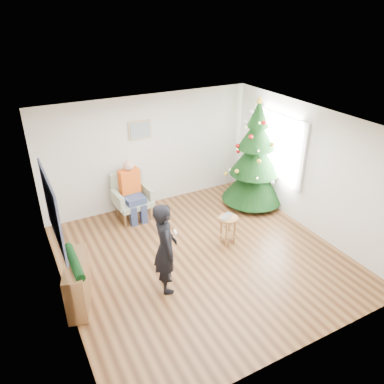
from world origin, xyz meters
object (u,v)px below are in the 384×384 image
stool (228,230)px  standing_man (165,248)px  console (78,283)px  christmas_tree (255,158)px  armchair (132,201)px

stool → standing_man: size_ratio=0.36×
stool → console: console is taller
christmas_tree → stool: 2.01m
christmas_tree → armchair: (-2.75, 0.76, -0.79)m
armchair → christmas_tree: bearing=-19.6°
stool → standing_man: 1.82m
stool → standing_man: (-1.63, -0.63, 0.51)m
armchair → stool: bearing=-59.0°
stool → armchair: 2.30m
christmas_tree → console: (-4.44, -1.45, -0.77)m
armchair → standing_man: size_ratio=0.63×
christmas_tree → armchair: bearing=164.6°
standing_man → console: size_ratio=1.61×
christmas_tree → standing_man: 3.54m
console → christmas_tree: bearing=35.0°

